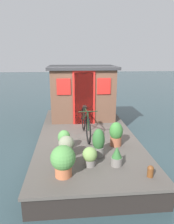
% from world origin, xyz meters
% --- Properties ---
extents(ground_plane, '(60.00, 60.00, 0.00)m').
position_xyz_m(ground_plane, '(0.00, 0.00, 0.00)').
color(ground_plane, '#2D4247').
extents(houseboat_deck, '(5.61, 2.69, 0.50)m').
position_xyz_m(houseboat_deck, '(0.00, 0.00, 0.25)').
color(houseboat_deck, '#4C4742').
rests_on(houseboat_deck, ground_plane).
extents(houseboat_cabin, '(1.82, 2.34, 1.85)m').
position_xyz_m(houseboat_cabin, '(1.69, 0.00, 1.44)').
color(houseboat_cabin, brown).
rests_on(houseboat_cabin, houseboat_deck).
extents(bicycle, '(1.73, 0.50, 0.85)m').
position_xyz_m(bicycle, '(-0.22, 0.04, 0.89)').
color(bicycle, black).
rests_on(bicycle, houseboat_deck).
extents(potted_plant_geranium, '(0.31, 0.31, 0.40)m').
position_xyz_m(potted_plant_geranium, '(-1.86, 0.09, 0.71)').
color(potted_plant_geranium, slate).
rests_on(potted_plant_geranium, houseboat_deck).
extents(potted_plant_rosemary, '(0.24, 0.24, 0.42)m').
position_xyz_m(potted_plant_rosemary, '(-1.90, -0.46, 0.70)').
color(potted_plant_rosemary, slate).
rests_on(potted_plant_rosemary, houseboat_deck).
extents(potted_plant_thyme, '(0.47, 0.47, 0.61)m').
position_xyz_m(potted_plant_thyme, '(-2.20, 0.63, 0.83)').
color(potted_plant_thyme, '#B2603D').
rests_on(potted_plant_thyme, houseboat_deck).
extents(potted_plant_lavender, '(0.34, 0.34, 0.53)m').
position_xyz_m(potted_plant_lavender, '(-1.51, 0.57, 0.80)').
color(potted_plant_lavender, '#935138').
rests_on(potted_plant_lavender, houseboat_deck).
extents(potted_plant_fern, '(0.33, 0.33, 0.61)m').
position_xyz_m(potted_plant_fern, '(-0.92, -0.67, 0.81)').
color(potted_plant_fern, '#935138').
rests_on(potted_plant_fern, houseboat_deck).
extents(potted_plant_basil, '(0.30, 0.30, 0.50)m').
position_xyz_m(potted_plant_basil, '(-1.07, 0.63, 0.75)').
color(potted_plant_basil, slate).
rests_on(potted_plant_basil, houseboat_deck).
extents(potted_plant_sage, '(0.28, 0.28, 0.65)m').
position_xyz_m(potted_plant_sage, '(-1.45, -0.14, 0.82)').
color(potted_plant_sage, slate).
rests_on(potted_plant_sage, houseboat_deck).
extents(mooring_bollard, '(0.12, 0.12, 0.23)m').
position_xyz_m(mooring_bollard, '(-2.37, -1.00, 0.62)').
color(mooring_bollard, brown).
rests_on(mooring_bollard, houseboat_deck).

